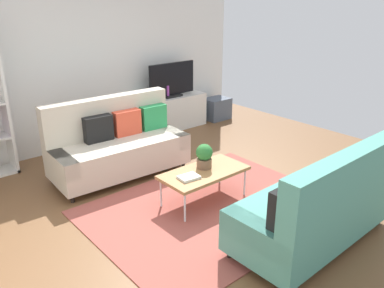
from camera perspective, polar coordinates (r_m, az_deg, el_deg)
name	(u,v)px	position (r m, az deg, el deg)	size (l,w,h in m)	color
ground_plane	(192,202)	(5.03, -0.06, -8.36)	(7.68, 7.68, 0.00)	brown
wall_far	(81,60)	(6.85, -15.74, 11.68)	(6.40, 0.12, 2.90)	white
area_rug	(212,208)	(4.89, 2.87, -9.25)	(2.90, 2.20, 0.01)	#9E4C42
couch_beige	(118,144)	(5.71, -10.72, -0.05)	(1.94, 0.93, 1.10)	beige
couch_green	(318,206)	(4.25, 17.86, -8.58)	(1.91, 0.86, 1.10)	teal
coffee_table	(204,173)	(4.87, 1.78, -4.22)	(1.10, 0.56, 0.42)	#9E7042
tv_console	(172,113)	(7.61, -2.93, 4.57)	(1.40, 0.44, 0.64)	silver
tv	(172,80)	(7.44, -2.92, 9.21)	(1.00, 0.20, 0.64)	black
storage_trunk	(217,109)	(8.26, 3.59, 5.15)	(0.52, 0.40, 0.44)	#4C5666
potted_plant	(204,156)	(4.89, 1.79, -1.72)	(0.21, 0.21, 0.31)	brown
table_book_0	(189,177)	(4.66, -0.45, -4.84)	(0.24, 0.18, 0.03)	silver
vase_0	(145,97)	(7.22, -6.90, 6.83)	(0.13, 0.13, 0.16)	#33B29E
vase_1	(153,96)	(7.33, -5.68, 6.95)	(0.10, 0.10, 0.13)	#4C72B2
bottle_0	(163,95)	(7.34, -4.24, 7.14)	(0.06, 0.06, 0.16)	#262626
bottle_1	(168,92)	(7.40, -3.53, 7.57)	(0.05, 0.05, 0.23)	purple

